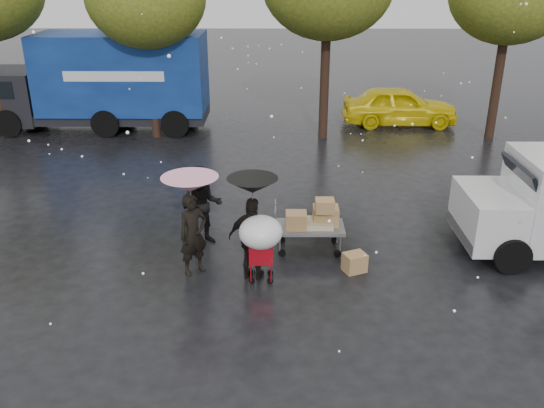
{
  "coord_description": "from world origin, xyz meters",
  "views": [
    {
      "loc": [
        0.86,
        -10.1,
        5.96
      ],
      "look_at": [
        0.75,
        1.0,
        1.2
      ],
      "focal_mm": 38.0,
      "sensor_mm": 36.0,
      "label": 1
    }
  ],
  "objects_px": {
    "vendor_cart": "(314,220)",
    "yellow_taxi": "(399,106)",
    "shopping_cart": "(261,236)",
    "person_pink": "(193,234)",
    "blue_truck": "(101,82)",
    "person_black": "(253,239)"
  },
  "relations": [
    {
      "from": "person_black",
      "to": "yellow_taxi",
      "type": "height_order",
      "value": "person_black"
    },
    {
      "from": "vendor_cart",
      "to": "yellow_taxi",
      "type": "bearing_deg",
      "value": 69.6
    },
    {
      "from": "person_pink",
      "to": "vendor_cart",
      "type": "distance_m",
      "value": 2.67
    },
    {
      "from": "yellow_taxi",
      "to": "person_pink",
      "type": "bearing_deg",
      "value": 151.58
    },
    {
      "from": "shopping_cart",
      "to": "person_black",
      "type": "bearing_deg",
      "value": 122.6
    },
    {
      "from": "person_pink",
      "to": "blue_truck",
      "type": "xyz_separation_m",
      "value": [
        -4.81,
        10.83,
        0.91
      ]
    },
    {
      "from": "person_black",
      "to": "blue_truck",
      "type": "height_order",
      "value": "blue_truck"
    },
    {
      "from": "vendor_cart",
      "to": "person_black",
      "type": "bearing_deg",
      "value": -136.34
    },
    {
      "from": "vendor_cart",
      "to": "shopping_cart",
      "type": "bearing_deg",
      "value": -127.42
    },
    {
      "from": "vendor_cart",
      "to": "shopping_cart",
      "type": "xyz_separation_m",
      "value": [
        -1.11,
        -1.45,
        0.34
      ]
    },
    {
      "from": "vendor_cart",
      "to": "yellow_taxi",
      "type": "distance_m",
      "value": 11.17
    },
    {
      "from": "person_pink",
      "to": "person_black",
      "type": "relative_size",
      "value": 0.98
    },
    {
      "from": "vendor_cart",
      "to": "shopping_cart",
      "type": "relative_size",
      "value": 1.04
    },
    {
      "from": "person_black",
      "to": "yellow_taxi",
      "type": "xyz_separation_m",
      "value": [
        5.16,
        11.68,
        -0.12
      ]
    },
    {
      "from": "blue_truck",
      "to": "yellow_taxi",
      "type": "distance_m",
      "value": 11.25
    },
    {
      "from": "person_black",
      "to": "yellow_taxi",
      "type": "distance_m",
      "value": 12.77
    },
    {
      "from": "person_black",
      "to": "yellow_taxi",
      "type": "relative_size",
      "value": 0.4
    },
    {
      "from": "person_pink",
      "to": "blue_truck",
      "type": "bearing_deg",
      "value": 75.41
    },
    {
      "from": "person_black",
      "to": "shopping_cart",
      "type": "distance_m",
      "value": 0.35
    },
    {
      "from": "yellow_taxi",
      "to": "blue_truck",
      "type": "bearing_deg",
      "value": 93.89
    },
    {
      "from": "person_pink",
      "to": "yellow_taxi",
      "type": "bearing_deg",
      "value": 22.35
    },
    {
      "from": "person_black",
      "to": "vendor_cart",
      "type": "bearing_deg",
      "value": -120.85
    }
  ]
}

